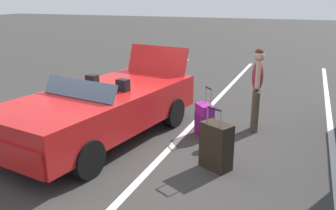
{
  "coord_description": "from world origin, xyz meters",
  "views": [
    {
      "loc": [
        5.35,
        3.47,
        2.59
      ],
      "look_at": [
        -0.22,
        1.25,
        0.75
      ],
      "focal_mm": 37.86,
      "sensor_mm": 36.0,
      "label": 1
    }
  ],
  "objects_px": {
    "suitcase_large_black": "(216,146)",
    "traveler_person": "(257,86)",
    "suitcase_medium_bright": "(204,120)",
    "convertible_car": "(94,112)"
  },
  "relations": [
    {
      "from": "suitcase_large_black",
      "to": "traveler_person",
      "type": "distance_m",
      "value": 1.99
    },
    {
      "from": "traveler_person",
      "to": "convertible_car",
      "type": "bearing_deg",
      "value": 25.23
    },
    {
      "from": "convertible_car",
      "to": "suitcase_large_black",
      "type": "bearing_deg",
      "value": 94.7
    },
    {
      "from": "suitcase_medium_bright",
      "to": "traveler_person",
      "type": "relative_size",
      "value": 0.58
    },
    {
      "from": "suitcase_large_black",
      "to": "traveler_person",
      "type": "relative_size",
      "value": 0.61
    },
    {
      "from": "convertible_car",
      "to": "suitcase_large_black",
      "type": "distance_m",
      "value": 2.34
    },
    {
      "from": "suitcase_large_black",
      "to": "traveler_person",
      "type": "height_order",
      "value": "traveler_person"
    },
    {
      "from": "suitcase_medium_bright",
      "to": "convertible_car",
      "type": "bearing_deg",
      "value": -9.02
    },
    {
      "from": "traveler_person",
      "to": "suitcase_large_black",
      "type": "bearing_deg",
      "value": 72.95
    },
    {
      "from": "suitcase_large_black",
      "to": "suitcase_medium_bright",
      "type": "distance_m",
      "value": 1.38
    }
  ]
}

